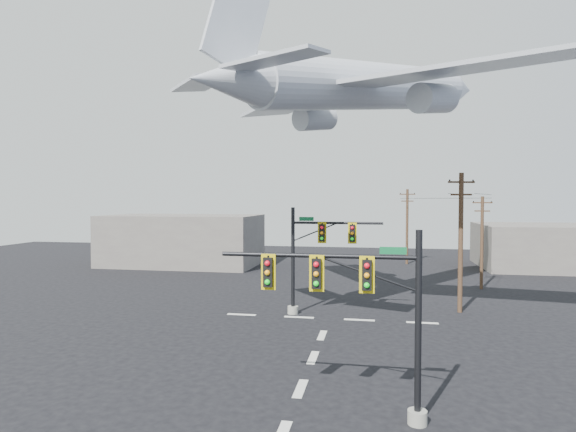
% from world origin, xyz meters
% --- Properties ---
extents(ground, '(120.00, 120.00, 0.00)m').
position_xyz_m(ground, '(0.00, 0.00, 0.00)').
color(ground, black).
rests_on(ground, ground).
extents(lane_markings, '(14.00, 21.20, 0.01)m').
position_xyz_m(lane_markings, '(0.00, 5.33, 0.01)').
color(lane_markings, beige).
rests_on(lane_markings, ground).
extents(signal_mast_near, '(7.46, 0.75, 6.86)m').
position_xyz_m(signal_mast_near, '(2.73, -2.44, 3.91)').
color(signal_mast_near, gray).
rests_on(signal_mast_near, ground).
extents(signal_mast_far, '(6.47, 0.81, 7.37)m').
position_xyz_m(signal_mast_far, '(-1.29, 12.87, 3.92)').
color(signal_mast_far, gray).
rests_on(signal_mast_far, ground).
extents(utility_pole_a, '(1.89, 0.75, 9.77)m').
position_xyz_m(utility_pole_a, '(8.85, 15.50, 5.11)').
color(utility_pole_a, '#4A341F').
rests_on(utility_pole_a, ground).
extents(utility_pole_b, '(1.65, 0.37, 8.17)m').
position_xyz_m(utility_pole_b, '(12.19, 25.01, 4.28)').
color(utility_pole_b, '#4A341F').
rests_on(utility_pole_b, ground).
extents(utility_pole_c, '(1.87, 0.31, 9.15)m').
position_xyz_m(utility_pole_c, '(6.71, 40.71, 4.79)').
color(utility_pole_c, '#4A341F').
rests_on(utility_pole_c, ground).
extents(power_lines, '(7.07, 25.22, 0.32)m').
position_xyz_m(power_lines, '(9.85, 28.10, 8.14)').
color(power_lines, black).
extents(airliner, '(23.44, 25.67, 7.62)m').
position_xyz_m(airliner, '(2.56, 13.90, 15.56)').
color(airliner, '#ADB1BA').
extents(building_left, '(18.00, 10.00, 6.00)m').
position_xyz_m(building_left, '(-20.00, 35.00, 3.00)').
color(building_left, '#66625A').
rests_on(building_left, ground).
extents(building_right, '(14.00, 12.00, 5.00)m').
position_xyz_m(building_right, '(22.00, 40.00, 2.50)').
color(building_right, '#66625A').
rests_on(building_right, ground).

